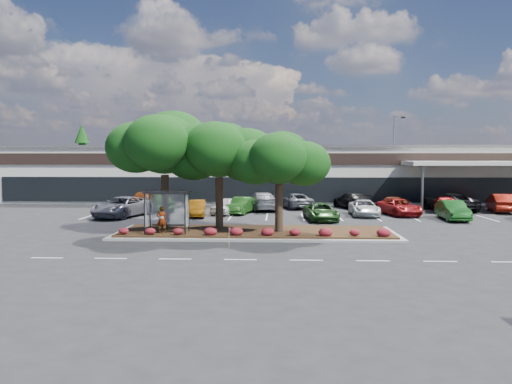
{
  "coord_description": "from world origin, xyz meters",
  "views": [
    {
      "loc": [
        -0.58,
        -27.91,
        4.98
      ],
      "look_at": [
        -2.08,
        6.1,
        2.6
      ],
      "focal_mm": 35.0,
      "sensor_mm": 36.0,
      "label": 1
    }
  ],
  "objects_px": {
    "car_0": "(122,207)",
    "car_1": "(196,208)",
    "survey_stake": "(229,235)",
    "light_pole": "(394,164)"
  },
  "relations": [
    {
      "from": "car_0",
      "to": "car_1",
      "type": "distance_m",
      "value": 6.17
    },
    {
      "from": "car_0",
      "to": "car_1",
      "type": "bearing_deg",
      "value": 22.02
    },
    {
      "from": "survey_stake",
      "to": "car_1",
      "type": "bearing_deg",
      "value": 106.15
    },
    {
      "from": "survey_stake",
      "to": "car_0",
      "type": "relative_size",
      "value": 0.19
    },
    {
      "from": "light_pole",
      "to": "survey_stake",
      "type": "xyz_separation_m",
      "value": [
        -15.55,
        -29.03,
        -3.5
      ]
    },
    {
      "from": "survey_stake",
      "to": "car_1",
      "type": "height_order",
      "value": "car_1"
    },
    {
      "from": "light_pole",
      "to": "car_0",
      "type": "xyz_separation_m",
      "value": [
        -25.89,
        -15.07,
        -3.38
      ]
    },
    {
      "from": "light_pole",
      "to": "survey_stake",
      "type": "relative_size",
      "value": 8.42
    },
    {
      "from": "survey_stake",
      "to": "car_0",
      "type": "bearing_deg",
      "value": 126.53
    },
    {
      "from": "car_1",
      "to": "light_pole",
      "type": "bearing_deg",
      "value": 30.11
    }
  ]
}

